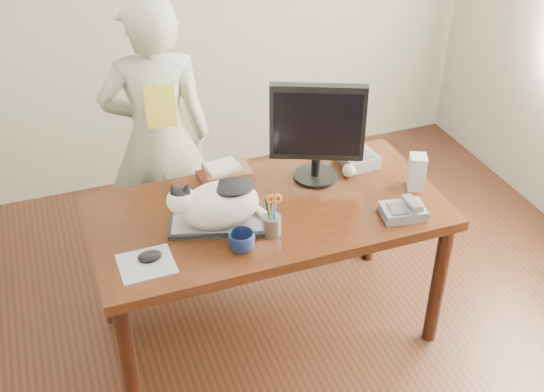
{
  "coord_description": "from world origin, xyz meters",
  "views": [
    {
      "loc": [
        -0.86,
        -1.78,
        2.52
      ],
      "look_at": [
        0.0,
        0.55,
        0.85
      ],
      "focal_mm": 45.0,
      "sensor_mm": 36.0,
      "label": 1
    }
  ],
  "objects_px": {
    "baseball": "(349,171)",
    "person": "(158,139)",
    "pen_cup": "(272,223)",
    "mouse": "(150,256)",
    "coffee_mug": "(241,242)",
    "monitor": "(317,128)",
    "phone": "(404,210)",
    "cat": "(217,203)",
    "desk": "(263,225)",
    "book_stack": "(226,174)",
    "keyboard": "(221,225)",
    "calculator": "(356,157)",
    "speaker": "(417,172)"
  },
  "relations": [
    {
      "from": "cat",
      "to": "speaker",
      "type": "xyz_separation_m",
      "value": [
        0.97,
        -0.02,
        -0.04
      ]
    },
    {
      "from": "baseball",
      "to": "person",
      "type": "height_order",
      "value": "person"
    },
    {
      "from": "coffee_mug",
      "to": "person",
      "type": "height_order",
      "value": "person"
    },
    {
      "from": "coffee_mug",
      "to": "person",
      "type": "xyz_separation_m",
      "value": [
        -0.13,
        1.0,
        -0.01
      ]
    },
    {
      "from": "mouse",
      "to": "phone",
      "type": "bearing_deg",
      "value": -5.2
    },
    {
      "from": "desk",
      "to": "baseball",
      "type": "height_order",
      "value": "baseball"
    },
    {
      "from": "pen_cup",
      "to": "book_stack",
      "type": "xyz_separation_m",
      "value": [
        -0.06,
        0.47,
        -0.02
      ]
    },
    {
      "from": "desk",
      "to": "cat",
      "type": "distance_m",
      "value": 0.4
    },
    {
      "from": "cat",
      "to": "speaker",
      "type": "distance_m",
      "value": 0.97
    },
    {
      "from": "monitor",
      "to": "phone",
      "type": "relative_size",
      "value": 2.36
    },
    {
      "from": "pen_cup",
      "to": "cat",
      "type": "bearing_deg",
      "value": 149.1
    },
    {
      "from": "baseball",
      "to": "phone",
      "type": "bearing_deg",
      "value": -77.14
    },
    {
      "from": "coffee_mug",
      "to": "speaker",
      "type": "bearing_deg",
      "value": 10.49
    },
    {
      "from": "calculator",
      "to": "pen_cup",
      "type": "bearing_deg",
      "value": -149.63
    },
    {
      "from": "pen_cup",
      "to": "phone",
      "type": "xyz_separation_m",
      "value": [
        0.6,
        -0.08,
        -0.03
      ]
    },
    {
      "from": "mouse",
      "to": "book_stack",
      "type": "relative_size",
      "value": 0.4
    },
    {
      "from": "keyboard",
      "to": "mouse",
      "type": "bearing_deg",
      "value": -144.09
    },
    {
      "from": "coffee_mug",
      "to": "person",
      "type": "distance_m",
      "value": 1.01
    },
    {
      "from": "mouse",
      "to": "monitor",
      "type": "bearing_deg",
      "value": 19.7
    },
    {
      "from": "monitor",
      "to": "coffee_mug",
      "type": "bearing_deg",
      "value": -118.07
    },
    {
      "from": "cat",
      "to": "pen_cup",
      "type": "relative_size",
      "value": 2.15
    },
    {
      "from": "cat",
      "to": "book_stack",
      "type": "xyz_separation_m",
      "value": [
        0.14,
        0.35,
        -0.09
      ]
    },
    {
      "from": "pen_cup",
      "to": "coffee_mug",
      "type": "distance_m",
      "value": 0.17
    },
    {
      "from": "keyboard",
      "to": "pen_cup",
      "type": "relative_size",
      "value": 2.34
    },
    {
      "from": "mouse",
      "to": "calculator",
      "type": "height_order",
      "value": "calculator"
    },
    {
      "from": "coffee_mug",
      "to": "speaker",
      "type": "relative_size",
      "value": 0.66
    },
    {
      "from": "desk",
      "to": "keyboard",
      "type": "distance_m",
      "value": 0.32
    },
    {
      "from": "pen_cup",
      "to": "calculator",
      "type": "relative_size",
      "value": 0.9
    },
    {
      "from": "desk",
      "to": "calculator",
      "type": "relative_size",
      "value": 6.93
    },
    {
      "from": "monitor",
      "to": "person",
      "type": "height_order",
      "value": "person"
    },
    {
      "from": "desk",
      "to": "baseball",
      "type": "relative_size",
      "value": 24.09
    },
    {
      "from": "desk",
      "to": "pen_cup",
      "type": "bearing_deg",
      "value": -100.86
    },
    {
      "from": "speaker",
      "to": "person",
      "type": "height_order",
      "value": "person"
    },
    {
      "from": "desk",
      "to": "keyboard",
      "type": "height_order",
      "value": "keyboard"
    },
    {
      "from": "mouse",
      "to": "speaker",
      "type": "relative_size",
      "value": 0.59
    },
    {
      "from": "keyboard",
      "to": "monitor",
      "type": "bearing_deg",
      "value": 38.56
    },
    {
      "from": "coffee_mug",
      "to": "desk",
      "type": "bearing_deg",
      "value": 57.57
    },
    {
      "from": "monitor",
      "to": "mouse",
      "type": "height_order",
      "value": "monitor"
    },
    {
      "from": "cat",
      "to": "coffee_mug",
      "type": "relative_size",
      "value": 3.91
    },
    {
      "from": "monitor",
      "to": "mouse",
      "type": "xyz_separation_m",
      "value": [
        -0.87,
        -0.33,
        -0.26
      ]
    },
    {
      "from": "pen_cup",
      "to": "mouse",
      "type": "distance_m",
      "value": 0.53
    },
    {
      "from": "mouse",
      "to": "coffee_mug",
      "type": "bearing_deg",
      "value": -11.18
    },
    {
      "from": "pen_cup",
      "to": "phone",
      "type": "bearing_deg",
      "value": -7.38
    },
    {
      "from": "cat",
      "to": "monitor",
      "type": "relative_size",
      "value": 0.9
    },
    {
      "from": "calculator",
      "to": "coffee_mug",
      "type": "bearing_deg",
      "value": -152.0
    },
    {
      "from": "phone",
      "to": "cat",
      "type": "bearing_deg",
      "value": 175.8
    },
    {
      "from": "pen_cup",
      "to": "mouse",
      "type": "height_order",
      "value": "pen_cup"
    },
    {
      "from": "book_stack",
      "to": "person",
      "type": "relative_size",
      "value": 0.16
    },
    {
      "from": "mouse",
      "to": "keyboard",
      "type": "bearing_deg",
      "value": 18.07
    },
    {
      "from": "pen_cup",
      "to": "speaker",
      "type": "distance_m",
      "value": 0.77
    }
  ]
}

